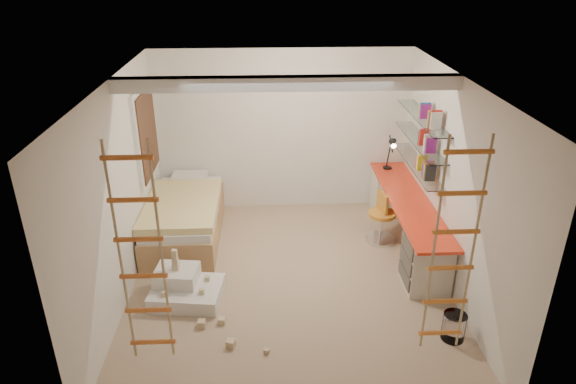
{
  "coord_description": "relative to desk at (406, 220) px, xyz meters",
  "views": [
    {
      "loc": [
        -0.28,
        -5.52,
        3.87
      ],
      "look_at": [
        0.0,
        0.3,
        1.15
      ],
      "focal_mm": 32.0,
      "sensor_mm": 36.0,
      "label": 1
    }
  ],
  "objects": [
    {
      "name": "floor",
      "position": [
        -1.72,
        -0.86,
        -0.4
      ],
      "size": [
        4.5,
        4.5,
        0.0
      ],
      "primitive_type": "plane",
      "color": "tan",
      "rests_on": "ground"
    },
    {
      "name": "ceiling_beam",
      "position": [
        -1.72,
        -0.56,
        2.12
      ],
      "size": [
        4.0,
        0.18,
        0.16
      ],
      "primitive_type": "cube",
      "color": "white",
      "rests_on": "ceiling"
    },
    {
      "name": "window_frame",
      "position": [
        -3.69,
        0.64,
        1.15
      ],
      "size": [
        0.06,
        1.15,
        1.35
      ],
      "primitive_type": "cube",
      "color": "white",
      "rests_on": "wall_left"
    },
    {
      "name": "window_blind",
      "position": [
        -3.65,
        0.64,
        1.15
      ],
      "size": [
        0.02,
        1.0,
        1.2
      ],
      "primitive_type": "cube",
      "color": "#4C2D1E",
      "rests_on": "window_frame"
    },
    {
      "name": "rope_ladder_left",
      "position": [
        -3.07,
        -2.61,
        1.11
      ],
      "size": [
        0.41,
        0.04,
        2.13
      ],
      "primitive_type": null,
      "color": "#CE5D23",
      "rests_on": "ceiling"
    },
    {
      "name": "rope_ladder_right",
      "position": [
        -0.37,
        -2.61,
        1.11
      ],
      "size": [
        0.41,
        0.04,
        2.13
      ],
      "primitive_type": null,
      "color": "orange",
      "rests_on": "ceiling"
    },
    {
      "name": "waste_bin",
      "position": [
        0.03,
        -2.01,
        -0.24
      ],
      "size": [
        0.26,
        0.26,
        0.32
      ],
      "primitive_type": "cylinder",
      "color": "white",
      "rests_on": "floor"
    },
    {
      "name": "desk",
      "position": [
        0.0,
        0.0,
        0.0
      ],
      "size": [
        0.56,
        2.8,
        0.75
      ],
      "color": "red",
      "rests_on": "floor"
    },
    {
      "name": "shelves",
      "position": [
        0.15,
        0.27,
        1.1
      ],
      "size": [
        0.25,
        1.8,
        0.71
      ],
      "color": "white",
      "rests_on": "wall_right"
    },
    {
      "name": "bed",
      "position": [
        -3.2,
        0.36,
        -0.07
      ],
      "size": [
        1.02,
        2.0,
        0.69
      ],
      "color": "#AD7F51",
      "rests_on": "floor"
    },
    {
      "name": "task_lamp",
      "position": [
        -0.05,
        0.96,
        0.73
      ],
      "size": [
        0.14,
        0.36,
        0.57
      ],
      "color": "black",
      "rests_on": "desk"
    },
    {
      "name": "swivel_chair",
      "position": [
        -0.32,
        0.14,
        -0.12
      ],
      "size": [
        0.54,
        0.54,
        0.76
      ],
      "color": "orange",
      "rests_on": "floor"
    },
    {
      "name": "play_platform",
      "position": [
        -3.02,
        -1.13,
        -0.26
      ],
      "size": [
        0.91,
        0.75,
        0.37
      ],
      "color": "silver",
      "rests_on": "floor"
    },
    {
      "name": "toy_blocks",
      "position": [
        -2.79,
        -1.43,
        -0.16
      ],
      "size": [
        1.27,
        1.17,
        0.64
      ],
      "color": "#CCB284",
      "rests_on": "floor"
    },
    {
      "name": "books",
      "position": [
        0.15,
        0.27,
        1.21
      ],
      "size": [
        0.14,
        0.58,
        0.92
      ],
      "color": "#262626",
      "rests_on": "shelves"
    }
  ]
}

